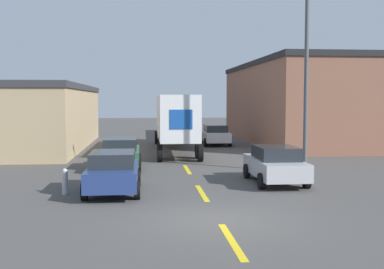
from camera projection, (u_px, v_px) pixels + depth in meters
name	position (u px, v px, depth m)	size (l,w,h in m)	color
ground_plane	(219.00, 220.00, 14.36)	(160.00, 160.00, 0.00)	#4C4947
road_centerline	(202.00, 193.00, 18.50)	(0.20, 15.87, 0.01)	yellow
warehouse_right	(311.00, 102.00, 40.85)	(11.04, 21.61, 6.69)	brown
semi_truck	(174.00, 117.00, 33.91)	(2.76, 14.45, 3.86)	silver
parked_car_right_near	(275.00, 164.00, 20.65)	(2.09, 4.40, 1.60)	#B2B2B7
parked_car_left_far	(121.00, 153.00, 24.86)	(2.09, 4.40, 1.60)	#2D5B38
parked_car_left_near	(113.00, 171.00, 18.52)	(2.09, 4.40, 1.60)	navy
parked_car_right_far	(215.00, 135.00, 37.97)	(2.09, 4.40, 1.60)	silver
street_lamp	(301.00, 69.00, 23.25)	(2.42, 0.32, 8.87)	#4C4C51
fire_hydrant	(65.00, 181.00, 18.21)	(0.22, 0.22, 0.99)	silver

